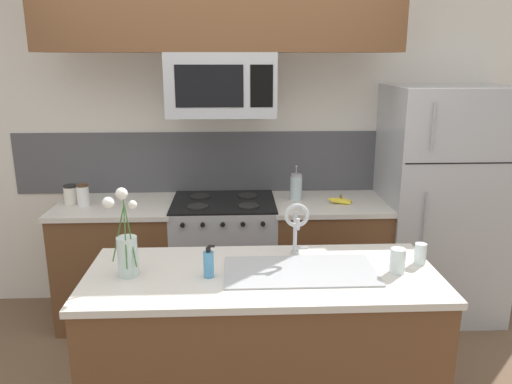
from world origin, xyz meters
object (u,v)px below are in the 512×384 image
Objects in this scene: dish_soap_bottle at (209,264)px; stove_range at (225,259)px; refrigerator at (441,203)px; microwave at (221,85)px; storage_jar_tall at (71,194)px; french_press at (296,187)px; banana_bunch at (341,201)px; storage_jar_medium at (83,195)px; flower_vase at (126,250)px; drinking_glass at (398,261)px; spare_glass at (420,254)px; sink_faucet at (296,222)px.

stove_range is at bearing 87.91° from dish_soap_bottle.
microwave is at bearing -178.58° from refrigerator.
french_press reaches higher than storage_jar_tall.
dish_soap_bottle is at bearing -142.35° from refrigerator.
stove_range is 4.87× the size of banana_bunch.
dish_soap_bottle reaches higher than stove_range.
storage_jar_medium is 0.35× the size of flower_vase.
refrigerator is at bearing 59.71° from drinking_glass.
refrigerator is 2.67m from storage_jar_medium.
spare_glass is at bearing -116.89° from refrigerator.
storage_jar_tall is at bearing 179.78° from refrigerator.
spare_glass is (2.16, -1.21, -0.01)m from storage_jar_tall.
banana_bunch is at bearing -0.88° from storage_jar_medium.
stove_range is 1.23m from storage_jar_tall.
french_press reaches higher than stove_range.
banana_bunch is 0.71× the size of french_press.
drinking_glass is (0.34, -1.34, -0.04)m from french_press.
sink_faucet is 0.66× the size of flower_vase.
dish_soap_bottle reaches higher than banana_bunch.
dish_soap_bottle is (-0.59, -1.35, -0.03)m from french_press.
french_press is at bearing 53.08° from flower_vase.
banana_bunch is (0.86, -0.04, -0.84)m from microwave.
storage_jar_medium is 1.45× the size of spare_glass.
microwave is at bearing 70.18° from flower_vase.
microwave is at bearing 0.58° from storage_jar_medium.
banana_bunch is (1.98, -0.09, -0.05)m from storage_jar_tall.
dish_soap_bottle reaches higher than drinking_glass.
storage_jar_tall is (-1.12, 0.05, -0.79)m from microwave.
spare_glass is (2.06, -1.14, -0.02)m from storage_jar_medium.
microwave is 0.94m from french_press.
storage_jar_medium is at bearing -179.42° from microwave.
banana_bunch is 0.35m from french_press.
banana_bunch reaches higher than stove_range.
dish_soap_bottle is at bearing -179.55° from drinking_glass.
french_press reaches higher than drinking_glass.
french_press is (0.55, 0.06, 0.55)m from stove_range.
storage_jar_medium reaches higher than spare_glass.
storage_jar_tall is 1.10× the size of drinking_glass.
storage_jar_medium reaches higher than drinking_glass.
banana_bunch is at bearing 53.52° from dish_soap_bottle.
flower_vase is at bearing 175.61° from dish_soap_bottle.
stove_range is at bearing -179.31° from refrigerator.
french_press is at bearing 177.92° from refrigerator.
microwave reaches higher than storage_jar_tall.
sink_faucet is (-1.24, -1.08, 0.23)m from refrigerator.
refrigerator is 6.58× the size of french_press.
refrigerator is at bearing 0.69° from stove_range.
drinking_glass is 1.34m from flower_vase.
french_press reaches higher than spare_glass.
dish_soap_bottle is at bearing -174.05° from spare_glass.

